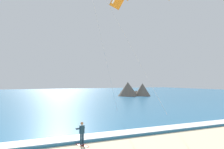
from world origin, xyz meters
TOP-DOWN VIEW (x-y plane):
  - sea at (0.00, 71.76)m, footprint 200.00×120.00m
  - surf_foam at (0.00, 12.76)m, footprint 200.00×1.82m
  - surfboard at (-1.45, 11.31)m, footprint 0.99×1.46m
  - kitesurfer at (-1.46, 11.32)m, footprint 0.66×0.66m
  - headland_right at (29.25, 55.03)m, footprint 10.07×7.75m

SIDE VIEW (x-z plane):
  - surfboard at x=-1.45m, z-range -0.02..0.07m
  - sea at x=0.00m, z-range 0.00..0.20m
  - surf_foam at x=0.00m, z-range 0.20..0.24m
  - kitesurfer at x=-1.46m, z-range 0.10..1.79m
  - headland_right at x=29.25m, z-range -0.34..4.05m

